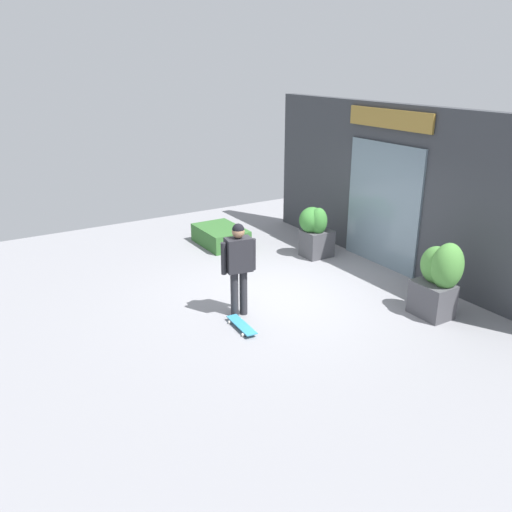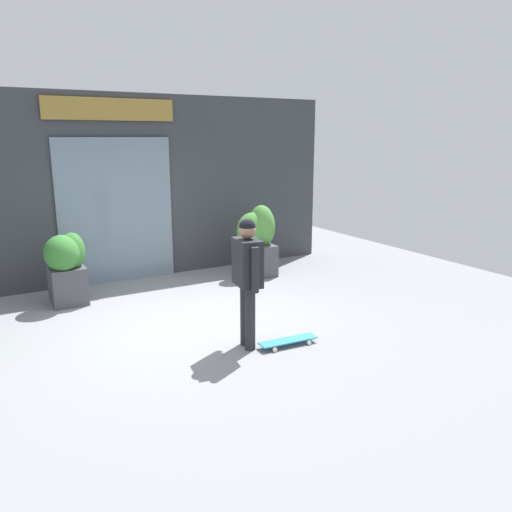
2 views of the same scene
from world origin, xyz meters
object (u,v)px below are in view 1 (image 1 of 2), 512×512
Objects in this scene: planter_box_right at (439,277)px; planter_box_left at (315,230)px; skateboard at (242,325)px; skateboarder at (239,261)px.

planter_box_left is at bearing 179.73° from planter_box_right.
planter_box_left is at bearing 127.76° from skateboard.
planter_box_right reaches higher than planter_box_left.
skateboard is 0.69× the size of planter_box_left.
skateboard is at bearing -113.02° from planter_box_right.
skateboarder is 3.25m from planter_box_left.
planter_box_right is (1.28, 3.00, 0.63)m from skateboard.
skateboard is (0.45, -0.21, -0.91)m from skateboarder.
planter_box_left is 0.85× the size of planter_box_right.
skateboarder reaches higher than skateboard.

